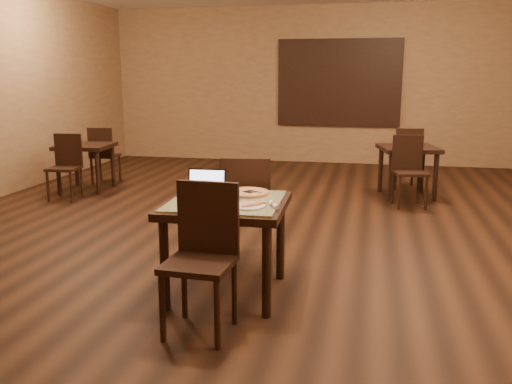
% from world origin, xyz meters
% --- Properties ---
extents(ground, '(10.00, 10.00, 0.00)m').
position_xyz_m(ground, '(0.00, 0.00, 0.00)').
color(ground, black).
rests_on(ground, ground).
extents(wall_back, '(8.00, 0.02, 3.00)m').
position_xyz_m(wall_back, '(0.00, 5.00, 1.50)').
color(wall_back, '#93724B').
rests_on(wall_back, ground).
extents(mural, '(2.34, 0.05, 1.64)m').
position_xyz_m(mural, '(0.50, 4.96, 1.55)').
color(mural, '#296596').
rests_on(mural, wall_back).
extents(tiled_table, '(0.95, 0.95, 0.76)m').
position_xyz_m(tiled_table, '(0.07, -1.73, 0.66)').
color(tiled_table, black).
rests_on(tiled_table, ground).
extents(chair_main_near, '(0.46, 0.46, 1.01)m').
position_xyz_m(chair_main_near, '(0.08, -2.35, 0.57)').
color(chair_main_near, black).
rests_on(chair_main_near, ground).
extents(chair_main_far, '(0.51, 0.51, 1.02)m').
position_xyz_m(chair_main_far, '(0.09, -1.12, 0.57)').
color(chair_main_far, black).
rests_on(chair_main_far, ground).
extents(laptop, '(0.32, 0.26, 0.21)m').
position_xyz_m(laptop, '(-0.13, -1.64, 0.82)').
color(laptop, black).
rests_on(laptop, tiled_table).
extents(plate, '(0.25, 0.25, 0.01)m').
position_xyz_m(plate, '(0.29, -1.91, 0.77)').
color(plate, white).
rests_on(plate, tiled_table).
extents(pizza_slice, '(0.27, 0.27, 0.02)m').
position_xyz_m(pizza_slice, '(0.29, -1.91, 0.79)').
color(pizza_slice, beige).
rests_on(pizza_slice, plate).
extents(pizza_pan, '(0.35, 0.35, 0.01)m').
position_xyz_m(pizza_pan, '(0.19, -1.49, 0.77)').
color(pizza_pan, silver).
rests_on(pizza_pan, tiled_table).
extents(pizza_whole, '(0.34, 0.34, 0.02)m').
position_xyz_m(pizza_whole, '(0.19, -1.49, 0.78)').
color(pizza_whole, beige).
rests_on(pizza_whole, pizza_pan).
extents(spatula, '(0.24, 0.21, 0.01)m').
position_xyz_m(spatula, '(0.21, -1.51, 0.79)').
color(spatula, silver).
rests_on(spatula, pizza_whole).
extents(napkin_roll, '(0.11, 0.16, 0.04)m').
position_xyz_m(napkin_roll, '(0.47, -1.87, 0.78)').
color(napkin_roll, white).
rests_on(napkin_roll, tiled_table).
extents(other_table_a, '(0.91, 0.91, 0.72)m').
position_xyz_m(other_table_a, '(1.67, 2.18, 0.60)').
color(other_table_a, black).
rests_on(other_table_a, ground).
extents(other_table_a_chair_near, '(0.48, 0.48, 0.93)m').
position_xyz_m(other_table_a_chair_near, '(1.65, 1.64, 0.52)').
color(other_table_a_chair_near, black).
rests_on(other_table_a_chair_near, ground).
extents(other_table_a_chair_far, '(0.48, 0.48, 0.93)m').
position_xyz_m(other_table_a_chair_far, '(1.69, 2.73, 0.52)').
color(other_table_a_chair_far, black).
rests_on(other_table_a_chair_far, ground).
extents(other_table_b, '(0.81, 0.81, 0.70)m').
position_xyz_m(other_table_b, '(-3.00, 1.60, 0.58)').
color(other_table_b, black).
rests_on(other_table_b, ground).
extents(other_table_b_chair_near, '(0.43, 0.43, 0.90)m').
position_xyz_m(other_table_b_chair_near, '(-3.01, 1.08, 0.51)').
color(other_table_b_chair_near, black).
rests_on(other_table_b_chair_near, ground).
extents(other_table_b_chair_far, '(0.43, 0.43, 0.90)m').
position_xyz_m(other_table_b_chair_far, '(-2.99, 2.13, 0.51)').
color(other_table_b_chair_far, black).
rests_on(other_table_b_chair_far, ground).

